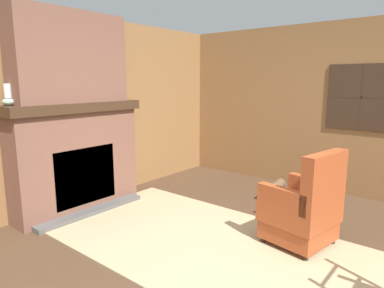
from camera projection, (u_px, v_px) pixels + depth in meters
name	position (u px, v px, depth m)	size (l,w,h in m)	color
ground_plane	(258.00, 282.00, 2.75)	(14.00, 14.00, 0.00)	#4C3523
wood_panel_wall_left	(64.00, 113.00, 4.23)	(0.06, 6.02, 2.40)	olive
wood_panel_wall_back	(359.00, 110.00, 4.62)	(6.02, 0.09, 2.40)	olive
fireplace_hearth	(77.00, 158.00, 4.19)	(0.59, 1.67, 1.34)	brown
chimney_breast	(70.00, 57.00, 3.97)	(0.34, 1.38, 1.04)	brown
area_rug	(226.00, 250.00, 3.25)	(3.87, 1.81, 0.01)	tan
armchair	(303.00, 210.00, 3.30)	(0.69, 0.70, 0.96)	#A84723
firewood_stack	(276.00, 192.00, 4.66)	(0.45, 0.39, 0.25)	brown
oil_lamp_vase	(8.00, 98.00, 3.53)	(0.13, 0.13, 0.23)	#99B29E
storage_case	(116.00, 96.00, 4.60)	(0.16, 0.22, 0.12)	brown
decorative_plate_on_mantel	(77.00, 92.00, 4.16)	(0.07, 0.25, 0.25)	gold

